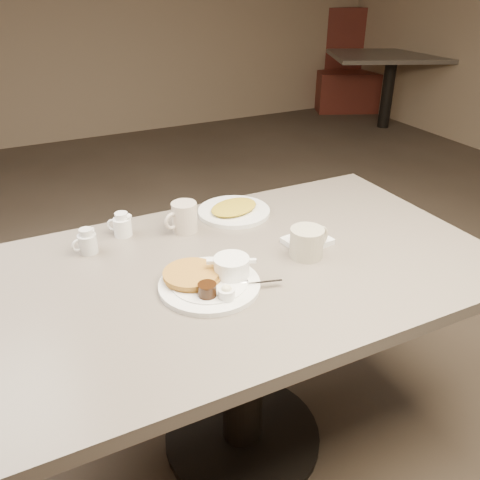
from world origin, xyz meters
name	(u,v)px	position (x,y,z in m)	size (l,w,h in m)	color
room	(244,26)	(0.00, 0.00, 1.40)	(7.04, 8.04, 2.84)	#4C3F33
diner_table	(243,310)	(0.00, 0.00, 0.58)	(1.50, 0.90, 0.75)	slate
main_plate	(211,278)	(-0.13, -0.06, 0.77)	(0.37, 0.37, 0.07)	white
coffee_mug_near	(308,242)	(0.20, -0.04, 0.80)	(0.15, 0.12, 0.09)	#B8B29A
napkin	(307,241)	(0.24, 0.02, 0.76)	(0.15, 0.13, 0.02)	white
coffee_mug_far	(184,217)	(-0.08, 0.27, 0.80)	(0.13, 0.10, 0.10)	beige
creamer_left	(87,242)	(-0.40, 0.27, 0.79)	(0.08, 0.06, 0.08)	silver
creamer_right	(122,225)	(-0.27, 0.33, 0.79)	(0.08, 0.06, 0.08)	white
hash_plate	(234,210)	(0.12, 0.32, 0.76)	(0.33, 0.33, 0.04)	white
booth_back_right	(369,75)	(3.49, 3.64, 0.41)	(1.67, 1.78, 1.12)	#5E231A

